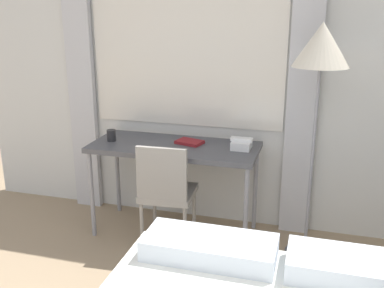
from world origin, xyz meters
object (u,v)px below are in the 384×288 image
object	(u,v)px
mug	(111,135)
telephone	(241,144)
desk	(174,152)
desk_chair	(166,189)
standing_lamp	(320,60)
book	(190,142)

from	to	relation	value
mug	telephone	bearing A→B (deg)	4.80
mug	desk	bearing A→B (deg)	3.98
telephone	mug	distance (m)	1.06
desk_chair	standing_lamp	size ratio (longest dim) A/B	0.49
desk	mug	distance (m)	0.54
desk_chair	standing_lamp	xyz separation A→B (m)	(1.06, 0.15, 1.00)
desk_chair	telephone	xyz separation A→B (m)	(0.52, 0.29, 0.32)
desk_chair	telephone	world-z (taller)	same
desk	telephone	distance (m)	0.54
standing_lamp	telephone	size ratio (longest dim) A/B	10.09
telephone	book	world-z (taller)	telephone
desk_chair	mug	xyz separation A→B (m)	(-0.54, 0.20, 0.33)
desk_chair	book	distance (m)	0.44
desk	standing_lamp	distance (m)	1.32
standing_lamp	telephone	bearing A→B (deg)	165.02
desk	desk_chair	distance (m)	0.32
desk	standing_lamp	bearing A→B (deg)	-4.89
desk	mug	world-z (taller)	mug
standing_lamp	book	bearing A→B (deg)	170.47
book	telephone	bearing A→B (deg)	-2.39
desk_chair	book	world-z (taller)	desk_chair
standing_lamp	mug	size ratio (longest dim) A/B	18.57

